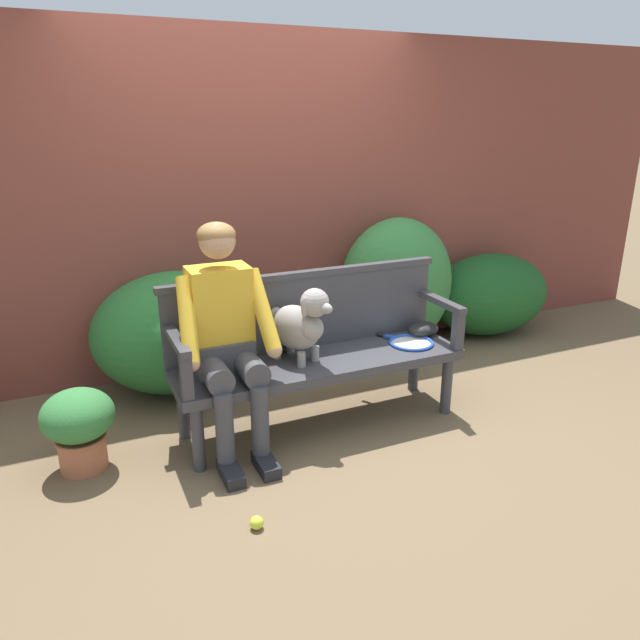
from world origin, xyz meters
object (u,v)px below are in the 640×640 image
Objects in this scene: baseball_glove at (423,329)px; tennis_ball at (257,523)px; garden_bench at (320,367)px; dog_on_bench at (301,324)px; tennis_racket at (408,342)px; potted_plant at (79,424)px; person_seated at (225,331)px.

baseball_glove reaches higher than tennis_ball.
baseball_glove is (0.80, 0.09, 0.10)m from garden_bench.
dog_on_bench is at bearing 55.04° from tennis_ball.
tennis_ball is (-1.32, -0.81, -0.43)m from tennis_racket.
baseball_glove is at bearing 30.74° from tennis_ball.
tennis_ball is at bearing -130.79° from garden_bench.
potted_plant is at bearing 177.69° from tennis_racket.
potted_plant is (-2.20, 0.00, -0.22)m from baseball_glove.
garden_bench is 0.67m from person_seated.
garden_bench is 27.19× the size of tennis_ball.
dog_on_bench is (-0.12, 0.02, 0.30)m from garden_bench.
person_seated is at bearing -178.67° from garden_bench.
baseball_glove is 3.33× the size of tennis_ball.
tennis_racket is at bearing 0.84° from person_seated.
person_seated is 2.82× the size of potted_plant.
potted_plant is at bearing 176.48° from garden_bench.
baseball_glove reaches higher than tennis_racket.
dog_on_bench reaches higher than garden_bench.
tennis_racket is 1.61m from tennis_ball.
garden_bench is at bearing -179.63° from tennis_racket.
garden_bench is 1.41m from potted_plant.
tennis_ball is at bearing -51.45° from potted_plant.
tennis_racket is at bearing 0.37° from garden_bench.
potted_plant is (-2.03, 0.08, -0.19)m from tennis_racket.
tennis_racket is (1.22, 0.02, -0.26)m from person_seated.
person_seated is 2.77× the size of dog_on_bench.
person_seated is 1.41m from baseball_glove.
dog_on_bench is 7.21× the size of tennis_ball.
tennis_racket is at bearing -0.97° from dog_on_bench.
tennis_racket is (0.75, -0.01, -0.23)m from dog_on_bench.
dog_on_bench is 1.02× the size of potted_plant.
garden_bench is 1.36× the size of person_seated.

